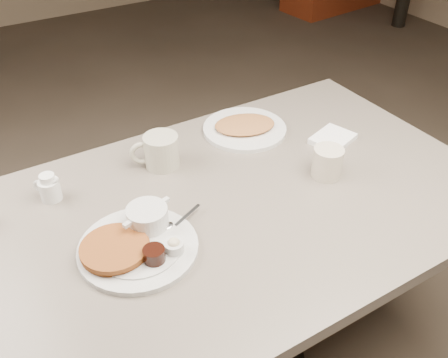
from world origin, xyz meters
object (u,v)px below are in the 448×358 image
coffee_mug_near (328,161)px  coffee_mug_far (160,151)px  diner_table (228,248)px  creamer_right (49,188)px  hash_plate (245,128)px  main_plate (137,241)px

coffee_mug_near → coffee_mug_far: coffee_mug_far is taller
diner_table → creamer_right: creamer_right is taller
diner_table → coffee_mug_far: size_ratio=9.48×
creamer_right → hash_plate: size_ratio=0.23×
coffee_mug_near → hash_plate: (-0.07, 0.33, -0.03)m
coffee_mug_near → creamer_right: bearing=156.9°
coffee_mug_near → hash_plate: 0.34m
main_plate → coffee_mug_far: bearing=55.1°
coffee_mug_near → main_plate: bearing=179.2°
main_plate → creamer_right: creamer_right is taller
creamer_right → hash_plate: (0.65, 0.02, -0.02)m
creamer_right → coffee_mug_far: bearing=-2.1°
main_plate → hash_plate: 0.61m
hash_plate → coffee_mug_near: bearing=-77.8°
main_plate → coffee_mug_near: 0.59m
coffee_mug_far → creamer_right: size_ratio=1.98×
hash_plate → main_plate: bearing=-148.5°
hash_plate → coffee_mug_far: bearing=-174.0°
diner_table → main_plate: size_ratio=3.90×
coffee_mug_far → hash_plate: coffee_mug_far is taller
diner_table → creamer_right: (-0.40, 0.27, 0.21)m
diner_table → hash_plate: hash_plate is taller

